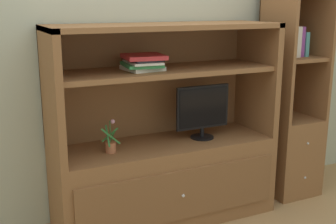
{
  "coord_description": "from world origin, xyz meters",
  "views": [
    {
      "loc": [
        -1.33,
        -2.45,
        1.66
      ],
      "look_at": [
        0.0,
        0.35,
        0.88
      ],
      "focal_mm": 46.27,
      "sensor_mm": 36.0,
      "label": 1
    }
  ],
  "objects_px": {
    "upright_book_row": "(292,43)",
    "magazine_stack": "(143,62)",
    "potted_plant": "(111,145)",
    "bookshelf_tall": "(289,126)",
    "media_console": "(165,160)",
    "tv_monitor": "(203,110)"
  },
  "relations": [
    {
      "from": "upright_book_row",
      "to": "magazine_stack",
      "type": "bearing_deg",
      "value": -179.89
    },
    {
      "from": "potted_plant",
      "to": "upright_book_row",
      "type": "distance_m",
      "value": 1.75
    },
    {
      "from": "magazine_stack",
      "to": "upright_book_row",
      "type": "distance_m",
      "value": 1.36
    },
    {
      "from": "magazine_stack",
      "to": "upright_book_row",
      "type": "bearing_deg",
      "value": 0.11
    },
    {
      "from": "bookshelf_tall",
      "to": "media_console",
      "type": "bearing_deg",
      "value": -179.85
    },
    {
      "from": "magazine_stack",
      "to": "upright_book_row",
      "type": "relative_size",
      "value": 1.32
    },
    {
      "from": "upright_book_row",
      "to": "bookshelf_tall",
      "type": "bearing_deg",
      "value": 14.31
    },
    {
      "from": "media_console",
      "to": "magazine_stack",
      "type": "distance_m",
      "value": 0.79
    },
    {
      "from": "bookshelf_tall",
      "to": "upright_book_row",
      "type": "relative_size",
      "value": 7.13
    },
    {
      "from": "media_console",
      "to": "bookshelf_tall",
      "type": "bearing_deg",
      "value": 0.15
    },
    {
      "from": "bookshelf_tall",
      "to": "tv_monitor",
      "type": "bearing_deg",
      "value": -177.92
    },
    {
      "from": "media_console",
      "to": "magazine_stack",
      "type": "xyz_separation_m",
      "value": [
        -0.18,
        -0.01,
        0.77
      ]
    },
    {
      "from": "potted_plant",
      "to": "bookshelf_tall",
      "type": "xyz_separation_m",
      "value": [
        1.66,
        0.05,
        -0.07
      ]
    },
    {
      "from": "magazine_stack",
      "to": "bookshelf_tall",
      "type": "height_order",
      "value": "bookshelf_tall"
    },
    {
      "from": "potted_plant",
      "to": "magazine_stack",
      "type": "height_order",
      "value": "magazine_stack"
    },
    {
      "from": "potted_plant",
      "to": "magazine_stack",
      "type": "distance_m",
      "value": 0.63
    },
    {
      "from": "tv_monitor",
      "to": "upright_book_row",
      "type": "relative_size",
      "value": 1.74
    },
    {
      "from": "tv_monitor",
      "to": "bookshelf_tall",
      "type": "xyz_separation_m",
      "value": [
        0.9,
        0.03,
        -0.25
      ]
    },
    {
      "from": "tv_monitor",
      "to": "magazine_stack",
      "type": "bearing_deg",
      "value": 177.56
    },
    {
      "from": "media_console",
      "to": "potted_plant",
      "type": "relative_size",
      "value": 6.95
    },
    {
      "from": "magazine_stack",
      "to": "potted_plant",
      "type": "bearing_deg",
      "value": -171.3
    },
    {
      "from": "media_console",
      "to": "magazine_stack",
      "type": "bearing_deg",
      "value": -177.08
    }
  ]
}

